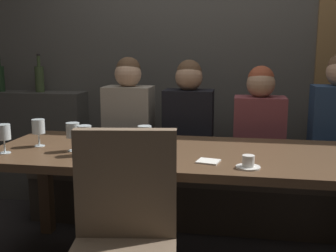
{
  "coord_description": "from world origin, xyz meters",
  "views": [
    {
      "loc": [
        0.31,
        -2.23,
        1.31
      ],
      "look_at": [
        -0.12,
        0.22,
        0.84
      ],
      "focal_mm": 43.3,
      "sensor_mm": 36.0,
      "label": 1
    }
  ],
  "objects_px": {
    "dining_table": "(181,166)",
    "banquette_bench": "(194,194)",
    "wine_bottle_dark_red": "(0,78)",
    "fork_on_table": "(110,139)",
    "diner_redhead": "(129,114)",
    "espresso_cup": "(248,163)",
    "diner_far_end": "(259,122)",
    "wine_glass_end_right": "(38,128)",
    "dessert_plate": "(132,137)",
    "chair_near_side": "(123,234)",
    "wine_bottle_pale_label": "(39,78)",
    "wine_glass_far_right": "(145,134)",
    "wine_glass_end_left": "(4,133)",
    "diner_bearded": "(189,117)",
    "wine_glass_far_left": "(85,135)",
    "wine_glass_center_back": "(73,132)"
  },
  "relations": [
    {
      "from": "diner_redhead",
      "to": "dessert_plate",
      "type": "bearing_deg",
      "value": -72.2
    },
    {
      "from": "wine_glass_center_back",
      "to": "wine_glass_end_left",
      "type": "relative_size",
      "value": 1.0
    },
    {
      "from": "dining_table",
      "to": "wine_bottle_dark_red",
      "type": "distance_m",
      "value": 2.06
    },
    {
      "from": "wine_bottle_dark_red",
      "to": "wine_glass_far_right",
      "type": "xyz_separation_m",
      "value": [
        1.56,
        -1.14,
        -0.21
      ]
    },
    {
      "from": "wine_glass_end_left",
      "to": "wine_glass_end_right",
      "type": "distance_m",
      "value": 0.22
    },
    {
      "from": "wine_glass_end_right",
      "to": "wine_glass_end_left",
      "type": "bearing_deg",
      "value": -120.13
    },
    {
      "from": "wine_glass_end_left",
      "to": "espresso_cup",
      "type": "height_order",
      "value": "wine_glass_end_left"
    },
    {
      "from": "wine_bottle_dark_red",
      "to": "wine_glass_far_left",
      "type": "distance_m",
      "value": 1.73
    },
    {
      "from": "wine_glass_end_left",
      "to": "wine_glass_end_right",
      "type": "xyz_separation_m",
      "value": [
        0.11,
        0.19,
        -0.0
      ]
    },
    {
      "from": "dining_table",
      "to": "wine_glass_center_back",
      "type": "xyz_separation_m",
      "value": [
        -0.61,
        -0.11,
        0.2
      ]
    },
    {
      "from": "banquette_bench",
      "to": "wine_glass_end_right",
      "type": "height_order",
      "value": "wine_glass_end_right"
    },
    {
      "from": "wine_bottle_dark_red",
      "to": "dessert_plate",
      "type": "xyz_separation_m",
      "value": [
        1.39,
        -0.76,
        -0.32
      ]
    },
    {
      "from": "diner_bearded",
      "to": "wine_bottle_pale_label",
      "type": "distance_m",
      "value": 1.4
    },
    {
      "from": "dining_table",
      "to": "banquette_bench",
      "type": "distance_m",
      "value": 0.82
    },
    {
      "from": "diner_far_end",
      "to": "wine_glass_end_right",
      "type": "relative_size",
      "value": 4.58
    },
    {
      "from": "wine_glass_center_back",
      "to": "dessert_plate",
      "type": "distance_m",
      "value": 0.45
    },
    {
      "from": "diner_redhead",
      "to": "espresso_cup",
      "type": "relative_size",
      "value": 6.74
    },
    {
      "from": "wine_bottle_dark_red",
      "to": "wine_glass_center_back",
      "type": "bearing_deg",
      "value": -44.5
    },
    {
      "from": "chair_near_side",
      "to": "dessert_plate",
      "type": "xyz_separation_m",
      "value": [
        -0.22,
        0.97,
        0.2
      ]
    },
    {
      "from": "espresso_cup",
      "to": "diner_redhead",
      "type": "bearing_deg",
      "value": 131.44
    },
    {
      "from": "diner_redhead",
      "to": "dessert_plate",
      "type": "xyz_separation_m",
      "value": [
        0.15,
        -0.46,
        -0.08
      ]
    },
    {
      "from": "diner_redhead",
      "to": "wine_glass_end_left",
      "type": "height_order",
      "value": "diner_redhead"
    },
    {
      "from": "diner_redhead",
      "to": "wine_glass_far_right",
      "type": "xyz_separation_m",
      "value": [
        0.32,
        -0.84,
        0.02
      ]
    },
    {
      "from": "banquette_bench",
      "to": "wine_glass_far_right",
      "type": "height_order",
      "value": "wine_glass_far_right"
    },
    {
      "from": "wine_glass_far_left",
      "to": "fork_on_table",
      "type": "xyz_separation_m",
      "value": [
        0.01,
        0.41,
        -0.11
      ]
    },
    {
      "from": "chair_near_side",
      "to": "wine_glass_end_left",
      "type": "distance_m",
      "value": 1.01
    },
    {
      "from": "wine_glass_end_right",
      "to": "dessert_plate",
      "type": "bearing_deg",
      "value": 29.93
    },
    {
      "from": "wine_bottle_pale_label",
      "to": "wine_glass_far_right",
      "type": "xyz_separation_m",
      "value": [
        1.2,
        -1.16,
        -0.21
      ]
    },
    {
      "from": "banquette_bench",
      "to": "fork_on_table",
      "type": "distance_m",
      "value": 0.86
    },
    {
      "from": "wine_glass_far_right",
      "to": "dessert_plate",
      "type": "bearing_deg",
      "value": 114.56
    },
    {
      "from": "dining_table",
      "to": "espresso_cup",
      "type": "bearing_deg",
      "value": -37.13
    },
    {
      "from": "chair_near_side",
      "to": "diner_redhead",
      "type": "distance_m",
      "value": 1.51
    },
    {
      "from": "diner_far_end",
      "to": "wine_glass_center_back",
      "type": "xyz_separation_m",
      "value": [
        -1.07,
        -0.8,
        0.05
      ]
    },
    {
      "from": "wine_bottle_dark_red",
      "to": "fork_on_table",
      "type": "bearing_deg",
      "value": -32.24
    },
    {
      "from": "banquette_bench",
      "to": "chair_near_side",
      "type": "xyz_separation_m",
      "value": [
        -0.14,
        -1.42,
        0.33
      ]
    },
    {
      "from": "wine_glass_end_right",
      "to": "wine_glass_center_back",
      "type": "bearing_deg",
      "value": -16.56
    },
    {
      "from": "espresso_cup",
      "to": "banquette_bench",
      "type": "bearing_deg",
      "value": 110.68
    },
    {
      "from": "dining_table",
      "to": "diner_redhead",
      "type": "height_order",
      "value": "diner_redhead"
    },
    {
      "from": "diner_bearded",
      "to": "wine_bottle_pale_label",
      "type": "xyz_separation_m",
      "value": [
        -1.34,
        0.32,
        0.25
      ]
    },
    {
      "from": "diner_far_end",
      "to": "wine_glass_center_back",
      "type": "bearing_deg",
      "value": -143.21
    },
    {
      "from": "dining_table",
      "to": "banquette_bench",
      "type": "xyz_separation_m",
      "value": [
        0.0,
        0.7,
        -0.42
      ]
    },
    {
      "from": "dining_table",
      "to": "dessert_plate",
      "type": "height_order",
      "value": "dessert_plate"
    },
    {
      "from": "diner_bearded",
      "to": "wine_glass_end_right",
      "type": "bearing_deg",
      "value": -137.53
    },
    {
      "from": "dining_table",
      "to": "wine_glass_far_left",
      "type": "relative_size",
      "value": 13.41
    },
    {
      "from": "dining_table",
      "to": "wine_glass_far_left",
      "type": "distance_m",
      "value": 0.58
    },
    {
      "from": "dessert_plate",
      "to": "wine_glass_center_back",
      "type": "bearing_deg",
      "value": -124.63
    },
    {
      "from": "diner_bearded",
      "to": "espresso_cup",
      "type": "distance_m",
      "value": 1.07
    },
    {
      "from": "banquette_bench",
      "to": "wine_glass_center_back",
      "type": "height_order",
      "value": "wine_glass_center_back"
    },
    {
      "from": "diner_redhead",
      "to": "wine_glass_far_right",
      "type": "distance_m",
      "value": 0.9
    },
    {
      "from": "wine_bottle_pale_label",
      "to": "diner_far_end",
      "type": "bearing_deg",
      "value": -10.27
    }
  ]
}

